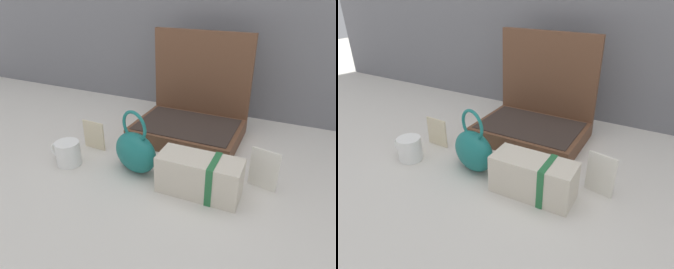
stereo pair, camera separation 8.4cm
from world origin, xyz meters
The scene contains 7 objects.
ground_plane centered at (0.00, 0.00, 0.00)m, with size 6.00×6.00×0.00m, color beige.
open_suitcase centered at (-0.04, 0.27, 0.09)m, with size 0.43×0.32×0.41m.
teal_pouch_handbag centered at (-0.11, -0.08, 0.08)m, with size 0.19×0.14×0.22m.
cream_toiletry_bag centered at (0.13, -0.11, 0.06)m, with size 0.25×0.11×0.13m.
coffee_mug centered at (-0.36, -0.14, 0.04)m, with size 0.12×0.09×0.09m.
info_card_left centered at (0.30, 0.00, 0.07)m, with size 0.09×0.01×0.14m, color silver.
poster_card_right centered at (-0.34, -0.01, 0.06)m, with size 0.09×0.01×0.11m, color beige.
Camera 1 is at (0.35, -0.84, 0.59)m, focal length 32.40 mm.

